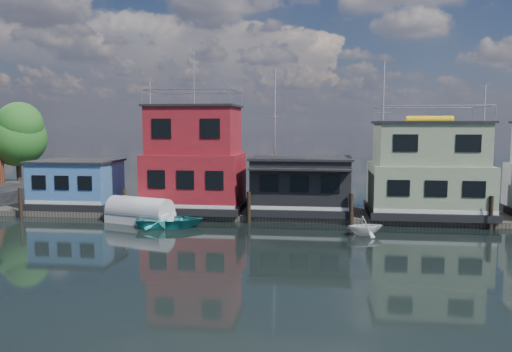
# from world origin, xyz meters

# --- Properties ---
(ground) EXTENTS (160.00, 160.00, 0.00)m
(ground) POSITION_xyz_m (0.00, 0.00, 0.00)
(ground) COLOR black
(ground) RESTS_ON ground
(dock) EXTENTS (48.00, 5.00, 0.40)m
(dock) POSITION_xyz_m (0.00, 12.00, 0.20)
(dock) COLOR #595147
(dock) RESTS_ON ground
(houseboat_blue) EXTENTS (6.40, 4.90, 3.66)m
(houseboat_blue) POSITION_xyz_m (-18.00, 12.00, 2.21)
(houseboat_blue) COLOR black
(houseboat_blue) RESTS_ON dock
(houseboat_red) EXTENTS (7.40, 5.90, 11.86)m
(houseboat_red) POSITION_xyz_m (-8.50, 12.00, 4.10)
(houseboat_red) COLOR black
(houseboat_red) RESTS_ON dock
(houseboat_dark) EXTENTS (7.40, 6.10, 4.06)m
(houseboat_dark) POSITION_xyz_m (-0.50, 11.98, 2.42)
(houseboat_dark) COLOR black
(houseboat_dark) RESTS_ON dock
(houseboat_green) EXTENTS (8.40, 5.90, 7.03)m
(houseboat_green) POSITION_xyz_m (8.50, 12.00, 3.55)
(houseboat_green) COLOR black
(houseboat_green) RESTS_ON dock
(pilings) EXTENTS (42.28, 0.28, 2.20)m
(pilings) POSITION_xyz_m (-0.33, 9.20, 1.10)
(pilings) COLOR #2D2116
(pilings) RESTS_ON ground
(background_masts) EXTENTS (36.40, 0.16, 12.00)m
(background_masts) POSITION_xyz_m (4.76, 18.00, 5.55)
(background_masts) COLOR silver
(background_masts) RESTS_ON ground
(dinghy_white) EXTENTS (2.79, 2.57, 1.22)m
(dinghy_white) POSITION_xyz_m (3.67, 6.27, 0.61)
(dinghy_white) COLOR white
(dinghy_white) RESTS_ON ground
(tarp_runabout) EXTENTS (5.12, 3.25, 1.94)m
(tarp_runabout) POSITION_xyz_m (-11.49, 8.21, 0.72)
(tarp_runabout) COLOR silver
(tarp_runabout) RESTS_ON ground
(dinghy_teal) EXTENTS (4.99, 4.02, 0.91)m
(dinghy_teal) POSITION_xyz_m (-9.00, 7.12, 0.46)
(dinghy_teal) COLOR teal
(dinghy_teal) RESTS_ON ground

